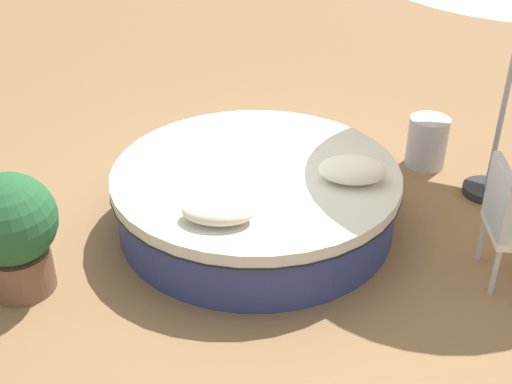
# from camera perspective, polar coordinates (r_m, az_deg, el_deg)

# --- Properties ---
(ground_plane) EXTENTS (16.00, 16.00, 0.00)m
(ground_plane) POSITION_cam_1_polar(r_m,az_deg,el_deg) (5.88, 0.00, -2.77)
(ground_plane) COLOR olive
(round_bed) EXTENTS (2.47, 2.47, 0.55)m
(round_bed) POSITION_cam_1_polar(r_m,az_deg,el_deg) (5.72, 0.00, -0.41)
(round_bed) COLOR navy
(round_bed) RESTS_ON ground_plane
(throw_pillow_0) EXTENTS (0.54, 0.33, 0.15)m
(throw_pillow_0) POSITION_cam_1_polar(r_m,az_deg,el_deg) (4.89, -3.31, -1.69)
(throw_pillow_0) COLOR beige
(throw_pillow_0) RESTS_ON round_bed
(throw_pillow_1) EXTENTS (0.55, 0.35, 0.21)m
(throw_pillow_1) POSITION_cam_1_polar(r_m,az_deg,el_deg) (5.42, 8.33, 1.90)
(throw_pillow_1) COLOR silver
(throw_pillow_1) RESTS_ON round_bed
(patio_chair) EXTENTS (0.52, 0.54, 0.98)m
(patio_chair) POSITION_cam_1_polar(r_m,az_deg,el_deg) (5.30, 21.19, -2.05)
(patio_chair) COLOR #B7B7BC
(patio_chair) RESTS_ON ground_plane
(planter) EXTENTS (0.69, 0.69, 0.98)m
(planter) POSITION_cam_1_polar(r_m,az_deg,el_deg) (5.16, -20.33, -3.05)
(planter) COLOR brown
(planter) RESTS_ON ground_plane
(side_table) EXTENTS (0.40, 0.40, 0.52)m
(side_table) POSITION_cam_1_polar(r_m,az_deg,el_deg) (6.91, 14.56, 4.20)
(side_table) COLOR #B7B7BC
(side_table) RESTS_ON ground_plane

